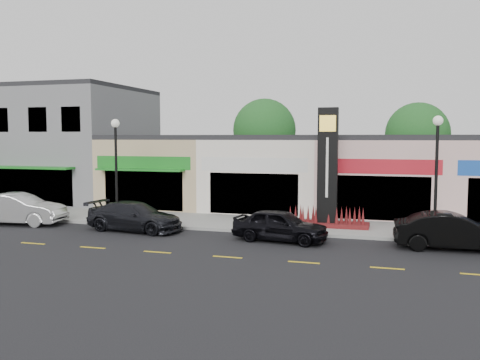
{
  "coord_description": "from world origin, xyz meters",
  "views": [
    {
      "loc": [
        5.97,
        -21.55,
        4.7
      ],
      "look_at": [
        -1.55,
        4.0,
        2.42
      ],
      "focal_mm": 38.0,
      "sensor_mm": 36.0,
      "label": 1
    }
  ],
  "objects": [
    {
      "name": "car_white_van",
      "position": [
        -13.05,
        0.9,
        0.83
      ],
      "size": [
        2.43,
        5.25,
        1.67
      ],
      "primitive_type": "imported",
      "rotation": [
        0.0,
        0.0,
        1.71
      ],
      "color": "silver",
      "rests_on": "ground"
    },
    {
      "name": "ground",
      "position": [
        0.0,
        0.0,
        0.0
      ],
      "size": [
        120.0,
        120.0,
        0.0
      ],
      "primitive_type": "plane",
      "color": "black",
      "rests_on": "ground"
    },
    {
      "name": "car_dark_sedan",
      "position": [
        -6.16,
        1.02,
        0.72
      ],
      "size": [
        2.57,
        5.19,
        1.45
      ],
      "primitive_type": "imported",
      "rotation": [
        0.0,
        0.0,
        1.46
      ],
      "color": "black",
      "rests_on": "ground"
    },
    {
      "name": "building_grey_2story",
      "position": [
        -18.0,
        11.48,
        4.14
      ],
      "size": [
        12.0,
        10.95,
        8.3
      ],
      "color": "slate",
      "rests_on": "ground"
    },
    {
      "name": "car_black_conv",
      "position": [
        8.57,
        0.88,
        0.77
      ],
      "size": [
        1.81,
        4.75,
        1.54
      ],
      "primitive_type": "imported",
      "rotation": [
        0.0,
        0.0,
        1.61
      ],
      "color": "black",
      "rests_on": "ground"
    },
    {
      "name": "lamp_west_near",
      "position": [
        -8.0,
        2.5,
        3.48
      ],
      "size": [
        0.44,
        0.44,
        5.47
      ],
      "color": "black",
      "rests_on": "sidewalk"
    },
    {
      "name": "tree_rear_west",
      "position": [
        -4.0,
        19.5,
        5.22
      ],
      "size": [
        5.2,
        5.2,
        7.83
      ],
      "color": "#382619",
      "rests_on": "ground"
    },
    {
      "name": "lamp_east_near",
      "position": [
        8.0,
        2.5,
        3.48
      ],
      "size": [
        0.44,
        0.44,
        5.47
      ],
      "color": "black",
      "rests_on": "sidewalk"
    },
    {
      "name": "pylon_sign",
      "position": [
        3.0,
        4.2,
        2.27
      ],
      "size": [
        4.2,
        1.3,
        6.0
      ],
      "color": "#4F0D1C",
      "rests_on": "sidewalk"
    },
    {
      "name": "car_black_sedan",
      "position": [
        1.34,
        0.56,
        0.73
      ],
      "size": [
        2.31,
        4.49,
        1.46
      ],
      "primitive_type": "imported",
      "rotation": [
        0.0,
        0.0,
        1.43
      ],
      "color": "black",
      "rests_on": "ground"
    },
    {
      "name": "shop_beige",
      "position": [
        -8.5,
        11.46,
        2.4
      ],
      "size": [
        7.0,
        10.85,
        4.8
      ],
      "color": "tan",
      "rests_on": "ground"
    },
    {
      "name": "shop_pink_w",
      "position": [
        5.5,
        11.47,
        2.4
      ],
      "size": [
        7.0,
        10.01,
        4.8
      ],
      "color": "beige",
      "rests_on": "ground"
    },
    {
      "name": "curb",
      "position": [
        0.0,
        2.1,
        0.07
      ],
      "size": [
        52.0,
        0.2,
        0.15
      ],
      "primitive_type": "cube",
      "color": "gray",
      "rests_on": "ground"
    },
    {
      "name": "sidewalk",
      "position": [
        0.0,
        4.35,
        0.07
      ],
      "size": [
        52.0,
        4.3,
        0.15
      ],
      "primitive_type": "cube",
      "color": "gray",
      "rests_on": "ground"
    },
    {
      "name": "tree_rear_mid",
      "position": [
        8.0,
        19.5,
        4.88
      ],
      "size": [
        4.8,
        4.8,
        7.29
      ],
      "color": "#382619",
      "rests_on": "ground"
    },
    {
      "name": "shop_cream",
      "position": [
        -1.5,
        11.47,
        2.4
      ],
      "size": [
        7.0,
        10.01,
        4.8
      ],
      "color": "silver",
      "rests_on": "ground"
    }
  ]
}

